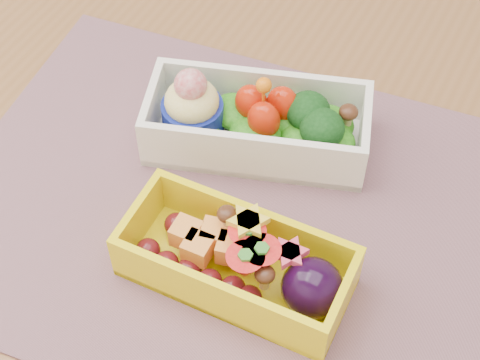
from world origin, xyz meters
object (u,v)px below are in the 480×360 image
at_px(table, 243,315).
at_px(placemat, 229,210).
at_px(bento_white, 256,122).
at_px(bento_yellow, 241,262).

distance_m(table, placemat, 0.11).
relative_size(table, placemat, 2.61).
xyz_separation_m(table, bento_white, (-0.04, 0.11, 0.13)).
distance_m(table, bento_yellow, 0.13).
bearing_deg(table, bento_white, 111.51).
relative_size(bento_white, bento_yellow, 1.18).
bearing_deg(bento_white, bento_yellow, -86.30).
height_order(placemat, bento_white, bento_white).
distance_m(bento_white, bento_yellow, 0.14).
xyz_separation_m(placemat, bento_yellow, (0.04, -0.06, 0.03)).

